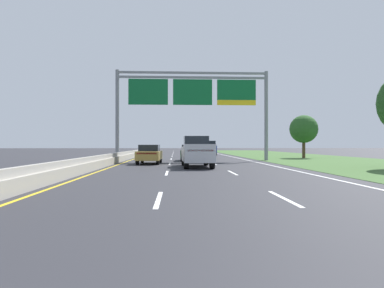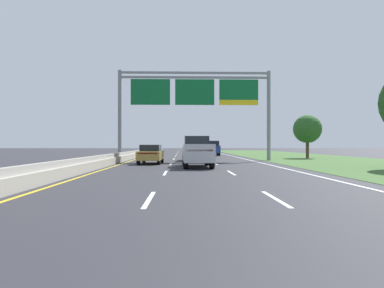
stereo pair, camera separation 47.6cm
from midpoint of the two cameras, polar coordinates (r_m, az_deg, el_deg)
name	(u,v)px [view 1 (the left image)]	position (r m, az deg, el deg)	size (l,w,h in m)	color
ground_plane	(189,160)	(34.38, -0.90, -2.73)	(220.00, 220.00, 0.00)	#2B2B30
lane_striping	(189,160)	(33.92, -0.88, -2.76)	(11.96, 106.00, 0.01)	white
grass_verge_right	(323,160)	(37.52, 20.93, -2.49)	(14.00, 110.00, 0.02)	#3D602D
median_barrier_concrete	(124,157)	(34.78, -11.84, -2.12)	(0.60, 110.00, 0.85)	#A8A399
overhead_sign_gantry	(193,96)	(33.41, -0.31, 8.07)	(15.06, 0.42, 8.88)	gray
pickup_truck_silver	(197,152)	(23.87, 0.25, -1.33)	(2.11, 5.44, 2.20)	#B2B5BA
car_blue_right_lane_suv	(209,148)	(48.87, 2.61, -0.66)	(2.01, 4.74, 2.11)	navy
car_darkgreen_centre_lane_sedan	(190,152)	(32.95, -0.78, -1.43)	(1.91, 4.44, 1.57)	#193D23
car_gold_left_lane_sedan	(150,154)	(28.12, -7.67, -1.66)	(1.94, 4.45, 1.57)	#A38438
roadside_tree_mid	(304,129)	(41.31, 18.07, 2.40)	(3.25, 3.25, 5.01)	#4C3823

